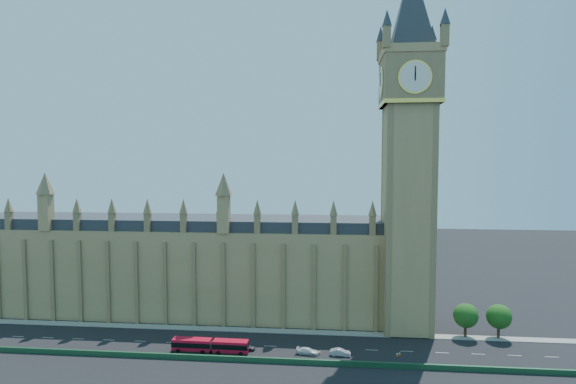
# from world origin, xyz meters

# --- Properties ---
(ground) EXTENTS (400.00, 400.00, 0.00)m
(ground) POSITION_xyz_m (0.00, 0.00, 0.00)
(ground) COLOR black
(ground) RESTS_ON ground
(palace_westminster) EXTENTS (120.00, 20.00, 28.00)m
(palace_westminster) POSITION_xyz_m (-25.00, 22.00, 13.86)
(palace_westminster) COLOR #9E814C
(palace_westminster) RESTS_ON ground
(elizabeth_tower) EXTENTS (20.59, 20.59, 105.00)m
(elizabeth_tower) POSITION_xyz_m (38.00, 13.99, 54.56)
(elizabeth_tower) COLOR #9E814C
(elizabeth_tower) RESTS_ON ground
(bridge_parapet) EXTENTS (160.00, 0.60, 1.20)m
(bridge_parapet) POSITION_xyz_m (0.00, -9.00, 0.60)
(bridge_parapet) COLOR #1E4C2D
(bridge_parapet) RESTS_ON ground
(kerb_north) EXTENTS (160.00, 3.00, 0.16)m
(kerb_north) POSITION_xyz_m (0.00, 9.50, 0.08)
(kerb_north) COLOR gray
(kerb_north) RESTS_ON ground
(tree_east_near) EXTENTS (6.00, 6.00, 8.50)m
(tree_east_near) POSITION_xyz_m (52.22, 10.08, 5.64)
(tree_east_near) COLOR #382619
(tree_east_near) RESTS_ON ground
(tree_east_far) EXTENTS (6.00, 6.00, 8.50)m
(tree_east_far) POSITION_xyz_m (60.22, 10.08, 5.64)
(tree_east_far) COLOR #382619
(tree_east_far) RESTS_ON ground
(red_bus) EXTENTS (17.76, 3.09, 3.01)m
(red_bus) POSITION_xyz_m (-9.22, -4.78, 1.59)
(red_bus) COLOR red
(red_bus) RESTS_ON ground
(car_grey) EXTENTS (4.22, 2.00, 1.39)m
(car_grey) POSITION_xyz_m (-1.17, -2.70, 0.70)
(car_grey) COLOR #3A3C42
(car_grey) RESTS_ON ground
(car_silver) EXTENTS (4.81, 2.01, 1.54)m
(car_silver) POSITION_xyz_m (20.56, -3.80, 0.77)
(car_silver) COLOR #A2A5AA
(car_silver) RESTS_ON ground
(car_white) EXTENTS (5.27, 2.59, 1.48)m
(car_white) POSITION_xyz_m (13.18, -3.77, 0.74)
(car_white) COLOR silver
(car_white) RESTS_ON ground
(cone_a) EXTENTS (0.50, 0.50, 0.63)m
(cone_a) POSITION_xyz_m (21.93, -2.07, 0.31)
(cone_a) COLOR black
(cone_a) RESTS_ON ground
(cone_b) EXTENTS (0.56, 0.56, 0.79)m
(cone_b) POSITION_xyz_m (33.41, -2.84, 0.39)
(cone_b) COLOR black
(cone_b) RESTS_ON ground
(cone_c) EXTENTS (0.61, 0.61, 0.78)m
(cone_c) POSITION_xyz_m (15.84, -3.39, 0.38)
(cone_c) COLOR black
(cone_c) RESTS_ON ground
(cone_d) EXTENTS (0.54, 0.54, 0.75)m
(cone_d) POSITION_xyz_m (34.00, -2.41, 0.37)
(cone_d) COLOR black
(cone_d) RESTS_ON ground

